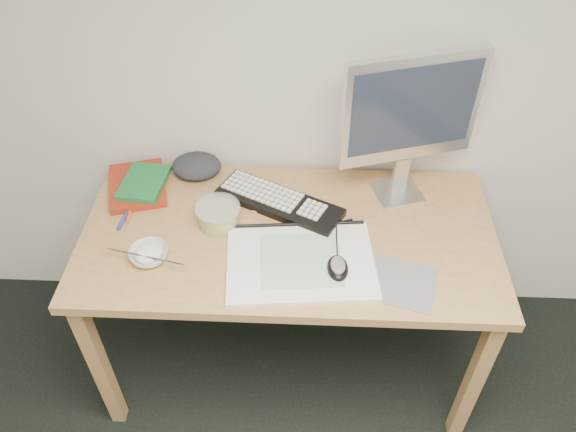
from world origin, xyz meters
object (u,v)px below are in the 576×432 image
Objects in this scene: sketchpad at (301,262)px; keyboard at (279,203)px; rice_bowl at (149,255)px; monitor at (411,113)px; desk at (289,249)px.

keyboard is (-0.08, 0.27, 0.01)m from sketchpad.
keyboard reaches higher than sketchpad.
monitor is at bearing 23.57° from rice_bowl.
desk is at bearing 102.51° from sketchpad.
desk is 3.07× the size of keyboard.
monitor reaches higher than desk.
monitor is at bearing 41.10° from sketchpad.
desk is 2.99× the size of sketchpad.
desk is 11.21× the size of rice_bowl.
monitor is (0.42, 0.09, 0.33)m from keyboard.
rice_bowl is (-0.49, -0.00, 0.01)m from sketchpad.
rice_bowl is (-0.40, -0.27, 0.01)m from keyboard.
desk is 0.17m from sketchpad.
keyboard is 0.83× the size of monitor.
keyboard is 0.49m from rice_bowl.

